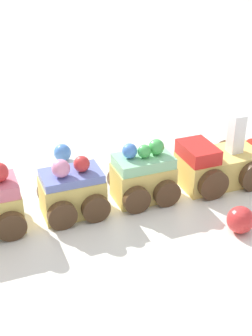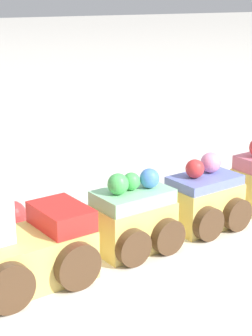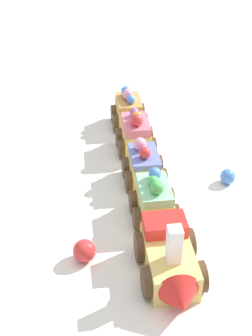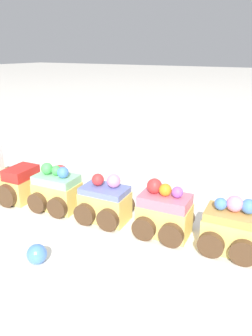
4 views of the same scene
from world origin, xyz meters
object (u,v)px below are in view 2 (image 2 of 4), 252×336
(cake_car_mint, at_px, (133,220))
(gumball_red, at_px, (12,216))
(cake_train_locomotive, at_px, (14,257))
(cake_car_blueberry, at_px, (204,201))

(cake_car_mint, height_order, gumball_red, cake_car_mint)
(cake_train_locomotive, bearing_deg, gumball_red, -113.86)
(cake_train_locomotive, xyz_separation_m, cake_car_mint, (-0.12, -0.01, 0.00))
(cake_car_blueberry, bearing_deg, gumball_red, -32.75)
(cake_train_locomotive, xyz_separation_m, cake_car_blueberry, (-0.21, -0.02, 0.00))
(gumball_red, bearing_deg, cake_car_blueberry, 151.80)
(cake_train_locomotive, height_order, cake_car_blueberry, cake_train_locomotive)
(cake_train_locomotive, distance_m, cake_car_mint, 0.12)
(cake_train_locomotive, xyz_separation_m, gumball_red, (-0.04, -0.11, -0.01))
(cake_train_locomotive, relative_size, cake_car_blueberry, 1.80)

